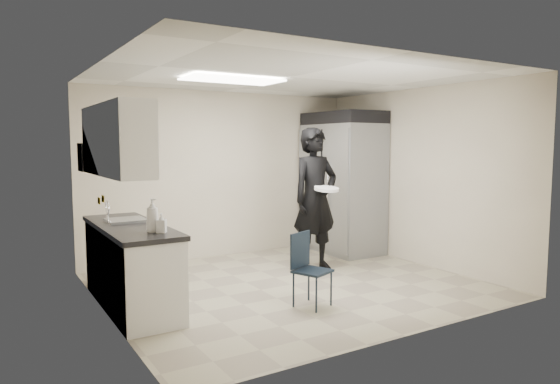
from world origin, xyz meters
TOP-DOWN VIEW (x-y plane):
  - floor at (0.00, 0.00)m, footprint 4.50×4.50m
  - ceiling at (0.00, 0.00)m, footprint 4.50×4.50m
  - back_wall at (0.00, 2.00)m, footprint 4.50×0.00m
  - left_wall at (-2.25, 0.00)m, footprint 0.00×4.00m
  - right_wall at (2.25, 0.00)m, footprint 0.00×4.00m
  - ceiling_panel at (-0.60, 0.40)m, footprint 1.20×0.60m
  - lower_counter at (-1.95, 0.20)m, footprint 0.60×1.90m
  - countertop at (-1.95, 0.20)m, footprint 0.64×1.95m
  - sink at (-1.93, 0.45)m, footprint 0.42×0.40m
  - faucet at (-2.13, 0.45)m, footprint 0.02×0.02m
  - upper_cabinets at (-2.08, 0.20)m, footprint 0.35×1.80m
  - towel_dispenser at (-2.14, 1.35)m, footprint 0.22×0.30m
  - notice_sticker_left at (-2.24, 0.10)m, footprint 0.00×0.12m
  - notice_sticker_right at (-2.24, 0.30)m, footprint 0.00×0.12m
  - commercial_fridge at (1.83, 1.27)m, footprint 0.80×1.35m
  - fridge_compressor at (1.83, 1.27)m, footprint 0.80×1.35m
  - folding_chair at (-0.25, -0.84)m, footprint 0.45×0.45m
  - man_tuxedo at (0.71, 0.47)m, footprint 0.76×0.53m
  - bucket_lid at (0.72, 0.23)m, footprint 0.35×0.35m
  - soap_bottle_a at (-1.87, -0.36)m, footprint 0.16×0.16m
  - soap_bottle_b at (-1.81, -0.45)m, footprint 0.12×0.12m

SIDE VIEW (x-z plane):
  - floor at x=0.00m, z-range 0.00..0.00m
  - folding_chair at x=-0.25m, z-range 0.00..0.79m
  - lower_counter at x=-1.95m, z-range 0.00..0.86m
  - sink at x=-1.93m, z-range 0.80..0.94m
  - countertop at x=-1.95m, z-range 0.86..0.91m
  - man_tuxedo at x=0.71m, z-range 0.00..2.01m
  - soap_bottle_b at x=-1.81m, z-range 0.91..1.11m
  - faucet at x=-2.13m, z-range 0.90..1.14m
  - commercial_fridge at x=1.83m, z-range 0.00..2.10m
  - soap_bottle_a at x=-1.87m, z-range 0.91..1.25m
  - bucket_lid at x=0.72m, z-range 1.15..1.20m
  - notice_sticker_right at x=-2.24m, z-range 1.15..1.21m
  - notice_sticker_left at x=-2.24m, z-range 1.19..1.25m
  - back_wall at x=0.00m, z-range -0.95..3.55m
  - left_wall at x=-2.25m, z-range -0.70..3.30m
  - right_wall at x=2.25m, z-range -0.70..3.30m
  - towel_dispenser at x=-2.14m, z-range 1.45..1.80m
  - upper_cabinets at x=-2.08m, z-range 1.45..2.20m
  - fridge_compressor at x=1.83m, z-range 2.10..2.30m
  - ceiling_panel at x=-0.60m, z-range 2.56..2.58m
  - ceiling at x=0.00m, z-range 2.60..2.60m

